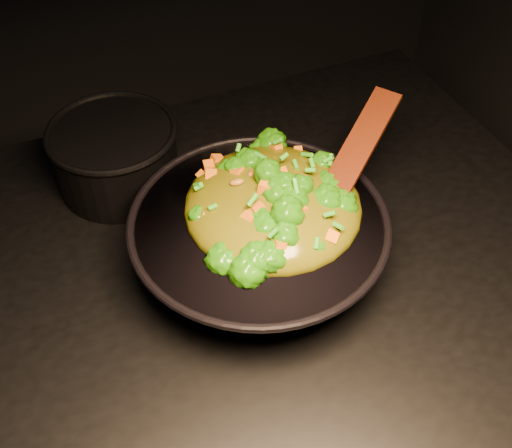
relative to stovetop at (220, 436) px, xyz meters
name	(u,v)px	position (x,y,z in m)	size (l,w,h in m)	color
stovetop	(220,436)	(0.00, 0.00, 0.00)	(1.20, 0.90, 0.90)	black
wok	(259,245)	(0.09, 0.02, 0.50)	(0.35, 0.35, 0.10)	black
stir_fry	(273,186)	(0.12, 0.03, 0.59)	(0.25, 0.25, 0.09)	#267108
spatula	(347,168)	(0.22, 0.02, 0.59)	(0.27, 0.04, 0.01)	#340F07
back_pot	(116,156)	(-0.05, 0.28, 0.51)	(0.20, 0.20, 0.11)	black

